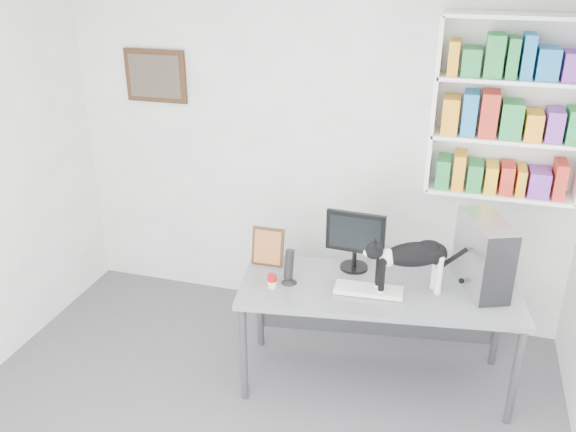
{
  "coord_description": "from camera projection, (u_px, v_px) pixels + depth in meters",
  "views": [
    {
      "loc": [
        1.09,
        -2.43,
        2.87
      ],
      "look_at": [
        -0.07,
        1.53,
        1.02
      ],
      "focal_mm": 38.0,
      "sensor_mm": 36.0,
      "label": 1
    }
  ],
  "objects": [
    {
      "name": "cat",
      "position": [
        412.0,
        267.0,
        3.92
      ],
      "size": [
        0.63,
        0.41,
        0.38
      ],
      "primitive_type": null,
      "rotation": [
        0.0,
        0.0,
        0.43
      ],
      "color": "black",
      "rests_on": "desk"
    },
    {
      "name": "wall_art",
      "position": [
        155.0,
        76.0,
        4.86
      ],
      "size": [
        0.52,
        0.04,
        0.42
      ],
      "primitive_type": "cube",
      "color": "#452C16",
      "rests_on": "room"
    },
    {
      "name": "leaning_print",
      "position": [
        268.0,
        246.0,
        4.3
      ],
      "size": [
        0.23,
        0.09,
        0.29
      ],
      "primitive_type": "cube",
      "rotation": [
        0.0,
        0.0,
        0.01
      ],
      "color": "#452C16",
      "rests_on": "desk"
    },
    {
      "name": "soup_can",
      "position": [
        272.0,
        281.0,
        4.05
      ],
      "size": [
        0.08,
        0.08,
        0.09
      ],
      "primitive_type": "cylinder",
      "rotation": [
        0.0,
        0.0,
        0.48
      ],
      "color": "#AA0E13",
      "rests_on": "desk"
    },
    {
      "name": "desk",
      "position": [
        376.0,
        335.0,
        4.23
      ],
      "size": [
        1.94,
        0.98,
        0.77
      ],
      "primitive_type": "cube",
      "rotation": [
        0.0,
        0.0,
        0.15
      ],
      "color": "slate",
      "rests_on": "room"
    },
    {
      "name": "keyboard",
      "position": [
        369.0,
        290.0,
        4.0
      ],
      "size": [
        0.46,
        0.2,
        0.03
      ],
      "primitive_type": "cube",
      "rotation": [
        0.0,
        0.0,
        0.06
      ],
      "color": "white",
      "rests_on": "desk"
    },
    {
      "name": "bookshelf",
      "position": [
        511.0,
        109.0,
        4.09
      ],
      "size": [
        1.03,
        0.28,
        1.24
      ],
      "primitive_type": "cube",
      "color": "white",
      "rests_on": "room"
    },
    {
      "name": "speaker",
      "position": [
        289.0,
        266.0,
        4.07
      ],
      "size": [
        0.14,
        0.14,
        0.25
      ],
      "primitive_type": "cylinder",
      "rotation": [
        0.0,
        0.0,
        -0.28
      ],
      "color": "black",
      "rests_on": "desk"
    },
    {
      "name": "monitor",
      "position": [
        355.0,
        240.0,
        4.21
      ],
      "size": [
        0.42,
        0.22,
        0.44
      ],
      "primitive_type": "cube",
      "rotation": [
        0.0,
        0.0,
        -0.06
      ],
      "color": "black",
      "rests_on": "desk"
    },
    {
      "name": "pc_tower",
      "position": [
        484.0,
        254.0,
        3.96
      ],
      "size": [
        0.39,
        0.54,
        0.49
      ],
      "primitive_type": "cube",
      "rotation": [
        0.0,
        0.0,
        0.39
      ],
      "color": "#A9AAAE",
      "rests_on": "desk"
    },
    {
      "name": "room",
      "position": [
        215.0,
        277.0,
        3.03
      ],
      "size": [
        4.01,
        4.01,
        2.7
      ],
      "color": "#54555A",
      "rests_on": "ground"
    }
  ]
}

